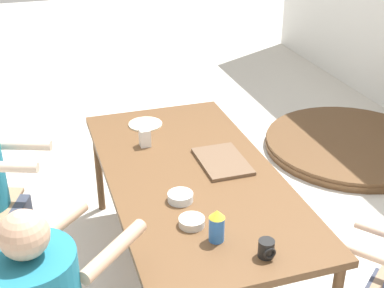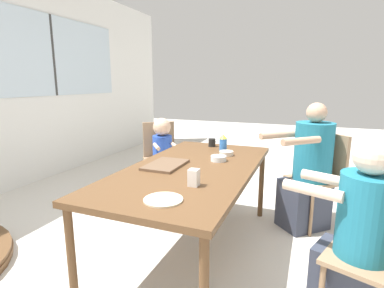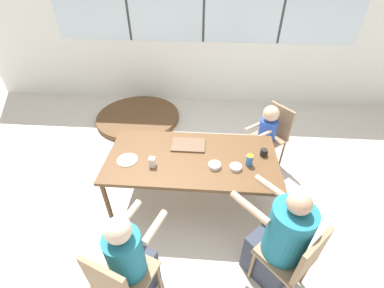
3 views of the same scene
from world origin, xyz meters
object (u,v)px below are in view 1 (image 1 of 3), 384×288
object	(u,v)px
sippy_cup	(217,225)
bowl_white_shallow	(192,222)
bowl_cereal	(180,197)
folded_table_stack	(350,145)
coffee_mug	(267,249)
milk_carton_small	(145,138)

from	to	relation	value
sippy_cup	bowl_white_shallow	bearing A→B (deg)	-153.15
bowl_white_shallow	bowl_cereal	xyz separation A→B (m)	(-0.21, 0.01, 0.00)
folded_table_stack	bowl_cereal	bearing A→B (deg)	-55.11
sippy_cup	bowl_white_shallow	world-z (taller)	sippy_cup
coffee_mug	sippy_cup	world-z (taller)	sippy_cup
bowl_white_shallow	folded_table_stack	xyz separation A→B (m)	(-1.58, 1.97, -0.69)
bowl_white_shallow	folded_table_stack	distance (m)	2.61
sippy_cup	milk_carton_small	xyz separation A→B (m)	(-1.00, -0.09, -0.03)
coffee_mug	bowl_cereal	world-z (taller)	coffee_mug
milk_carton_small	bowl_white_shallow	size ratio (longest dim) A/B	0.87
sippy_cup	bowl_cereal	xyz separation A→B (m)	(-0.36, -0.06, -0.06)
bowl_cereal	folded_table_stack	size ratio (longest dim) A/B	0.09
milk_carton_small	bowl_cereal	world-z (taller)	milk_carton_small
sippy_cup	folded_table_stack	xyz separation A→B (m)	(-1.72, 1.89, -0.75)
coffee_mug	milk_carton_small	size ratio (longest dim) A/B	0.75
milk_carton_small	bowl_white_shallow	xyz separation A→B (m)	(0.86, 0.02, -0.03)
coffee_mug	bowl_white_shallow	world-z (taller)	coffee_mug
sippy_cup	folded_table_stack	size ratio (longest dim) A/B	0.11
milk_carton_small	bowl_cereal	size ratio (longest dim) A/B	0.84
milk_carton_small	sippy_cup	bearing A→B (deg)	5.40
bowl_white_shallow	coffee_mug	bearing A→B (deg)	36.91
coffee_mug	milk_carton_small	distance (m)	1.20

